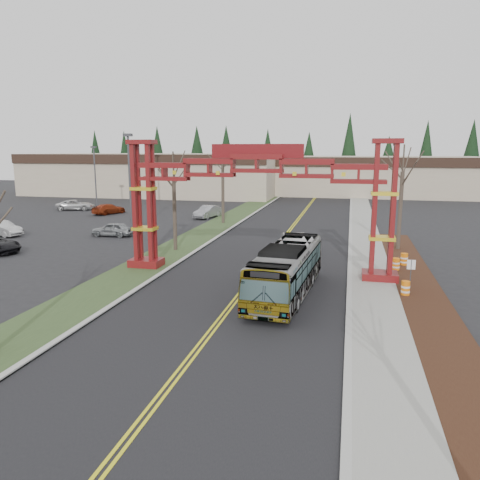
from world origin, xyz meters
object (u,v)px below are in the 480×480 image
(retail_building_west, at_px, (158,174))
(retail_building_east, at_px, (373,175))
(parked_car_near_b, at_px, (2,229))
(parked_car_far_a, at_px, (208,212))
(street_sign, at_px, (411,270))
(bare_tree_median_far, at_px, (223,164))
(light_pole_far, at_px, (152,167))
(gateway_arch, at_px, (257,185))
(light_pole_mid, at_px, (95,173))
(silver_sedan, at_px, (294,245))
(barrel_north, at_px, (404,260))
(parked_car_near_a, at_px, (112,229))
(parked_car_far_b, at_px, (76,205))
(light_pole_near, at_px, (130,177))
(parked_car_mid_a, at_px, (109,209))
(bare_tree_right_far, at_px, (403,172))
(bare_tree_median_mid, at_px, (174,178))
(barrel_south, at_px, (405,289))
(barrel_mid, at_px, (396,265))
(transit_bus, at_px, (287,270))

(retail_building_west, distance_m, retail_building_east, 40.79)
(parked_car_near_b, height_order, parked_car_far_a, parked_car_far_a)
(parked_car_far_a, height_order, street_sign, street_sign)
(bare_tree_median_far, relative_size, light_pole_far, 0.92)
(parked_car_near_b, xyz_separation_m, bare_tree_median_far, (18.81, 12.53, 5.92))
(gateway_arch, bearing_deg, light_pole_mid, 134.48)
(retail_building_east, xyz_separation_m, street_sign, (-0.47, -64.41, -2.04))
(street_sign, bearing_deg, gateway_arch, 165.57)
(silver_sedan, xyz_separation_m, street_sign, (7.75, -8.87, 0.65))
(parked_car_near_b, relative_size, light_pole_mid, 0.50)
(gateway_arch, relative_size, barrel_north, 18.91)
(parked_car_near_a, xyz_separation_m, light_pole_far, (-7.79, 27.54, 4.91))
(parked_car_far_b, relative_size, light_pole_far, 0.52)
(light_pole_near, bearing_deg, parked_car_mid_a, 126.79)
(gateway_arch, relative_size, bare_tree_median_far, 2.04)
(bare_tree_right_far, relative_size, light_pole_mid, 0.99)
(bare_tree_median_far, height_order, barrel_north, bare_tree_median_far)
(bare_tree_median_mid, distance_m, barrel_north, 18.80)
(bare_tree_right_far, bearing_deg, barrel_south, -93.32)
(parked_car_far_b, bearing_deg, gateway_arch, -147.86)
(bare_tree_median_mid, xyz_separation_m, street_sign, (17.53, -8.21, -4.53))
(parked_car_near_a, height_order, parked_car_mid_a, parked_car_near_a)
(retail_building_east, distance_m, street_sign, 64.44)
(parked_car_near_a, distance_m, bare_tree_right_far, 26.91)
(parked_car_far_b, relative_size, barrel_south, 5.51)
(parked_car_near_b, bearing_deg, barrel_mid, -84.60)
(retail_building_west, distance_m, parked_car_near_b, 45.95)
(silver_sedan, xyz_separation_m, bare_tree_median_far, (-9.78, 14.33, 5.82))
(parked_car_far_b, bearing_deg, silver_sedan, -139.09)
(bare_tree_right_far, xyz_separation_m, barrel_north, (-0.08, -5.66, -5.96))
(parked_car_near_a, relative_size, parked_car_mid_a, 0.87)
(parked_car_far_b, distance_m, bare_tree_median_far, 24.88)
(transit_bus, xyz_separation_m, bare_tree_median_mid, (-10.60, 9.94, 4.53))
(parked_car_far_a, bearing_deg, bare_tree_median_mid, -67.42)
(retail_building_east, distance_m, bare_tree_median_mid, 59.06)
(retail_building_west, relative_size, parked_car_near_a, 11.43)
(transit_bus, bearing_deg, barrel_south, 14.44)
(retail_building_east, xyz_separation_m, silver_sedan, (-8.22, -55.54, -2.70))
(parked_car_mid_a, height_order, bare_tree_median_far, bare_tree_median_far)
(silver_sedan, height_order, barrel_south, silver_sedan)
(parked_car_far_a, distance_m, light_pole_near, 13.79)
(retail_building_east, relative_size, barrel_mid, 40.88)
(retail_building_east, distance_m, parked_car_far_b, 53.59)
(parked_car_far_a, relative_size, parked_car_far_b, 0.90)
(light_pole_near, height_order, barrel_north, light_pole_near)
(silver_sedan, bearing_deg, parked_car_near_a, 153.78)
(parked_car_near_a, relative_size, parked_car_far_a, 0.88)
(parked_car_mid_a, xyz_separation_m, barrel_north, (34.49, -20.53, -0.19))
(light_pole_far, bearing_deg, light_pole_mid, -119.24)
(parked_car_mid_a, distance_m, street_sign, 43.75)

